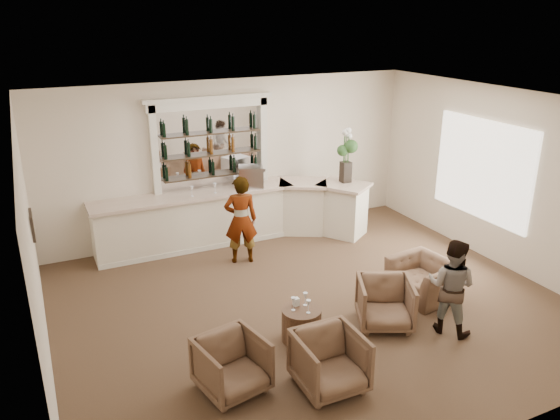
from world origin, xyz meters
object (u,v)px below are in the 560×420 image
object	(u,v)px
flower_vase	(346,152)
sommelier	(241,220)
cocktail_table	(301,324)
armchair_far	(423,279)
armchair_left	(232,365)
espresso_machine	(251,177)
guest	(451,286)
bar_counter	(236,216)
armchair_center	(330,362)
armchair_right	(385,303)

from	to	relation	value
flower_vase	sommelier	bearing A→B (deg)	-169.91
cocktail_table	armchair_far	xyz separation A→B (m)	(2.45, 0.27, 0.08)
cocktail_table	flower_vase	distance (m)	4.60
armchair_left	espresso_machine	size ratio (longest dim) A/B	1.63
guest	armchair_left	size ratio (longest dim) A/B	1.83
bar_counter	guest	world-z (taller)	guest
bar_counter	cocktail_table	distance (m)	3.88
bar_counter	cocktail_table	bearing A→B (deg)	-96.80
bar_counter	armchair_center	bearing A→B (deg)	-97.31
armchair_center	armchair_right	bearing A→B (deg)	32.36
sommelier	espresso_machine	size ratio (longest dim) A/B	3.44
bar_counter	flower_vase	size ratio (longest dim) A/B	4.90
guest	armchair_right	distance (m)	1.01
guest	armchair_far	xyz separation A→B (m)	(0.34, 0.99, -0.41)
cocktail_table	armchair_center	bearing A→B (deg)	-99.08
armchair_left	armchair_right	size ratio (longest dim) A/B	0.98
bar_counter	guest	bearing A→B (deg)	-70.11
espresso_machine	sommelier	bearing A→B (deg)	-102.48
cocktail_table	armchair_left	world-z (taller)	armchair_left
guest	armchair_far	world-z (taller)	guest
armchair_left	sommelier	bearing A→B (deg)	55.39
sommelier	guest	distance (m)	4.08
sommelier	cocktail_table	bearing A→B (deg)	100.99
guest	espresso_machine	xyz separation A→B (m)	(-1.28, 4.60, 0.62)
cocktail_table	sommelier	bearing A→B (deg)	86.07
espresso_machine	flower_vase	xyz separation A→B (m)	(1.94, -0.54, 0.44)
armchair_right	armchair_far	world-z (taller)	armchair_right
guest	armchair_far	size ratio (longest dim) A/B	1.46
cocktail_table	armchair_center	distance (m)	1.14
bar_counter	armchair_far	distance (m)	4.10
armchair_center	armchair_far	size ratio (longest dim) A/B	0.83
armchair_right	armchair_far	bearing A→B (deg)	47.81
cocktail_table	guest	world-z (taller)	guest
armchair_left	armchair_far	distance (m)	3.87
bar_counter	armchair_right	distance (m)	4.13
armchair_left	flower_vase	bearing A→B (deg)	32.90
armchair_center	armchair_right	world-z (taller)	armchair_center
sommelier	armchair_left	world-z (taller)	sommelier
armchair_center	espresso_machine	xyz separation A→B (m)	(1.01, 5.00, 0.98)
sommelier	armchair_center	bearing A→B (deg)	99.54
guest	espresso_machine	size ratio (longest dim) A/B	2.98
armchair_left	cocktail_table	bearing A→B (deg)	14.52
armchair_left	armchair_right	bearing A→B (deg)	-1.75
sommelier	armchair_far	xyz separation A→B (m)	(2.25, -2.61, -0.53)
guest	armchair_far	bearing A→B (deg)	-51.21
sommelier	guest	xyz separation A→B (m)	(1.91, -3.60, -0.12)
armchair_right	espresso_machine	bearing A→B (deg)	122.39
sommelier	guest	world-z (taller)	sommelier
cocktail_table	armchair_right	distance (m)	1.35
flower_vase	bar_counter	bearing A→B (deg)	167.72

